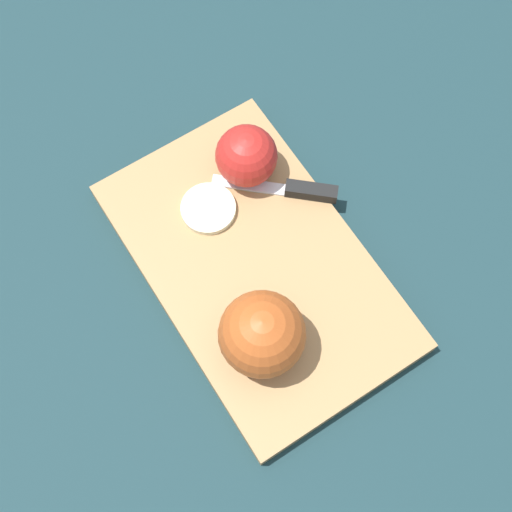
# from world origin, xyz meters

# --- Properties ---
(ground_plane) EXTENTS (4.00, 4.00, 0.00)m
(ground_plane) POSITION_xyz_m (0.00, 0.00, 0.00)
(ground_plane) COLOR #193338
(cutting_board) EXTENTS (0.39, 0.27, 0.02)m
(cutting_board) POSITION_xyz_m (0.00, 0.00, 0.01)
(cutting_board) COLOR #A37A4C
(cutting_board) RESTS_ON ground_plane
(apple_half_left) EXTENTS (0.09, 0.09, 0.09)m
(apple_half_left) POSITION_xyz_m (-0.08, 0.06, 0.07)
(apple_half_left) COLOR #AD4C1E
(apple_half_left) RESTS_ON cutting_board
(apple_half_right) EXTENTS (0.07, 0.07, 0.07)m
(apple_half_right) POSITION_xyz_m (0.09, -0.07, 0.06)
(apple_half_right) COLOR red
(apple_half_right) RESTS_ON cutting_board
(knife) EXTENTS (0.12, 0.11, 0.02)m
(knife) POSITION_xyz_m (0.03, -0.09, 0.03)
(knife) COLOR silver
(knife) RESTS_ON cutting_board
(apple_slice) EXTENTS (0.06, 0.06, 0.01)m
(apple_slice) POSITION_xyz_m (0.08, -0.00, 0.03)
(apple_slice) COLOR beige
(apple_slice) RESTS_ON cutting_board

